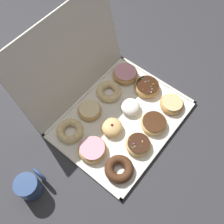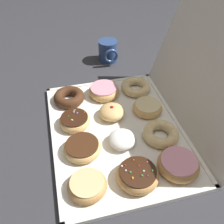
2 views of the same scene
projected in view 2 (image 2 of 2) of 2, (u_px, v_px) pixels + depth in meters
The scene contains 16 objects.
ground_plane at pixel (117, 132), 0.86m from camera, with size 3.00×3.00×0.00m, color #333338.
donut_box at pixel (117, 131), 0.86m from camera, with size 0.57×0.44×0.01m.
box_lid_open at pixel (205, 70), 0.78m from camera, with size 0.57×0.42×0.01m, color white.
chocolate_cake_ring_donut_0 at pixel (69, 97), 0.96m from camera, with size 0.12×0.12×0.04m.
sprinkle_donut_1 at pixel (75, 121), 0.86m from camera, with size 0.11×0.11×0.04m.
chocolate_frosted_donut_2 at pixel (82, 148), 0.78m from camera, with size 0.12×0.12×0.03m.
glazed_ring_donut_3 at pixel (87, 185), 0.68m from camera, with size 0.11×0.11×0.03m.
pink_frosted_donut_4 at pixel (104, 91), 0.98m from camera, with size 0.12×0.12×0.04m.
jelly_filled_donut_5 at pixel (112, 112), 0.89m from camera, with size 0.09×0.09×0.05m.
powdered_filled_donut_6 at pixel (122, 139), 0.80m from camera, with size 0.09×0.09×0.04m.
sprinkle_donut_7 at pixel (138, 175), 0.70m from camera, with size 0.12×0.12×0.04m.
cruller_donut_8 at pixel (136, 87), 1.01m from camera, with size 0.12×0.12×0.04m.
glazed_ring_donut_9 at pixel (147, 107), 0.92m from camera, with size 0.11×0.11×0.03m.
cruller_donut_10 at pixel (161, 134), 0.82m from camera, with size 0.12×0.12×0.04m.
pink_frosted_donut_11 at pixel (178, 164), 0.73m from camera, with size 0.12×0.12×0.04m.
coffee_mug at pixel (108, 51), 1.18m from camera, with size 0.11×0.09×0.10m.
Camera 2 is at (0.57, -0.16, 0.63)m, focal length 40.10 mm.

